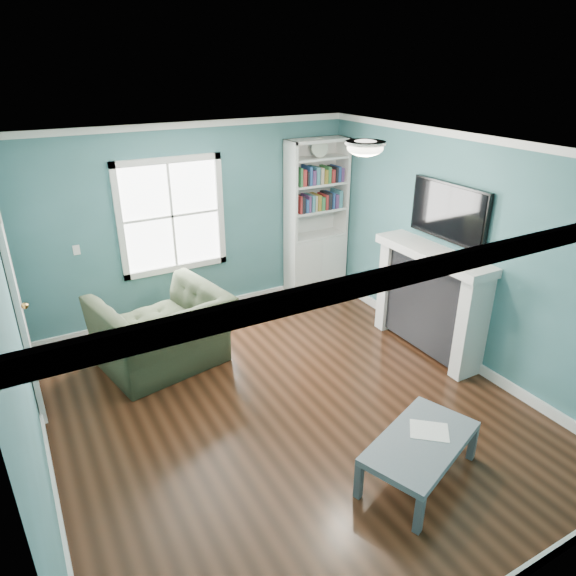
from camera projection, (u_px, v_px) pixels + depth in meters
floor at (286, 406)px, 5.32m from camera, size 5.00×5.00×0.00m
room_walls at (286, 265)px, 4.68m from camera, size 5.00×5.00×5.00m
trim at (286, 299)px, 4.82m from camera, size 4.50×5.00×2.60m
window at (172, 216)px, 6.58m from camera, size 1.40×0.06×1.50m
bookshelf at (316, 235)px, 7.56m from camera, size 0.90×0.35×2.31m
fireplace at (430, 302)px, 6.15m from camera, size 0.44×1.58×1.30m
tv at (449, 212)px, 5.75m from camera, size 0.06×1.10×0.65m
door at (18, 308)px, 5.01m from camera, size 0.12×0.98×2.17m
ceiling_fixture at (365, 147)px, 4.76m from camera, size 0.38×0.38×0.15m
light_switch at (76, 250)px, 6.15m from camera, size 0.08×0.01×0.12m
recliner at (161, 320)px, 5.82m from camera, size 1.51×1.14×1.18m
coffee_table at (420, 445)px, 4.29m from camera, size 1.23×0.94×0.40m
paper_sheet at (429, 431)px, 4.37m from camera, size 0.41×0.40×0.00m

